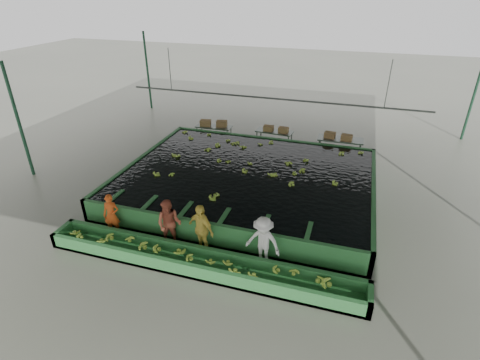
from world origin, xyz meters
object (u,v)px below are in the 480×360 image
(flotation_tank, at_px, (247,181))
(worker_c, at_px, (201,229))
(worker_a, at_px, (112,215))
(worker_d, at_px, (263,242))
(packing_table_right, at_px, (339,148))
(packing_table_mid, at_px, (274,139))
(packing_table_left, at_px, (214,134))
(box_stack_mid, at_px, (276,132))
(box_stack_right, at_px, (338,139))
(box_stack_left, at_px, (214,126))
(worker_b, at_px, (169,224))
(sorting_trough, at_px, (199,262))

(flotation_tank, height_order, worker_c, worker_c)
(worker_c, bearing_deg, worker_a, -156.89)
(worker_d, distance_m, packing_table_right, 9.08)
(worker_c, bearing_deg, packing_table_mid, 111.80)
(packing_table_left, distance_m, packing_table_right, 6.67)
(worker_a, distance_m, box_stack_mid, 9.90)
(worker_d, relative_size, box_stack_mid, 1.30)
(packing_table_right, bearing_deg, box_stack_mid, 174.76)
(worker_c, bearing_deg, box_stack_mid, 111.22)
(packing_table_mid, height_order, box_stack_mid, box_stack_mid)
(packing_table_mid, height_order, box_stack_right, box_stack_right)
(box_stack_right, bearing_deg, box_stack_left, 178.13)
(box_stack_right, bearing_deg, worker_a, -127.39)
(flotation_tank, xyz_separation_m, worker_d, (1.77, -4.30, 0.40))
(worker_b, relative_size, box_stack_left, 1.18)
(packing_table_right, relative_size, box_stack_left, 1.49)
(packing_table_mid, xyz_separation_m, box_stack_mid, (0.09, -0.09, 0.43))
(packing_table_mid, bearing_deg, flotation_tank, -89.71)
(worker_a, bearing_deg, box_stack_right, 39.70)
(sorting_trough, xyz_separation_m, packing_table_left, (-3.31, 9.85, 0.18))
(flotation_tank, xyz_separation_m, worker_b, (-1.34, -4.30, 0.40))
(worker_a, bearing_deg, box_stack_left, 75.86)
(flotation_tank, xyz_separation_m, sorting_trough, (0.00, -5.10, -0.20))
(flotation_tank, xyz_separation_m, packing_table_left, (-3.31, 4.75, -0.02))
(worker_d, distance_m, box_stack_right, 8.96)
(packing_table_right, bearing_deg, flotation_tank, -125.95)
(worker_c, relative_size, box_stack_mid, 1.36)
(box_stack_left, bearing_deg, worker_d, -60.64)
(box_stack_mid, bearing_deg, box_stack_right, -7.17)
(flotation_tank, relative_size, worker_a, 6.58)
(worker_b, bearing_deg, box_stack_mid, 72.43)
(worker_c, relative_size, packing_table_right, 0.81)
(worker_d, relative_size, box_stack_left, 1.17)
(worker_b, bearing_deg, sorting_trough, -39.78)
(flotation_tank, relative_size, box_stack_left, 6.92)
(worker_c, distance_m, packing_table_left, 9.56)
(worker_d, distance_m, box_stack_left, 10.38)
(sorting_trough, bearing_deg, box_stack_right, 71.43)
(worker_b, bearing_deg, packing_table_left, 93.37)
(packing_table_left, xyz_separation_m, packing_table_right, (6.67, -0.12, 0.06))
(worker_d, bearing_deg, box_stack_mid, 108.55)
(worker_b, distance_m, box_stack_right, 9.95)
(packing_table_left, relative_size, packing_table_mid, 1.01)
(worker_b, distance_m, worker_d, 3.11)
(worker_c, distance_m, worker_d, 2.01)
(packing_table_right, relative_size, box_stack_right, 1.63)
(worker_b, bearing_deg, packing_table_mid, 73.07)
(packing_table_left, distance_m, box_stack_right, 6.57)
(flotation_tank, xyz_separation_m, worker_c, (-0.24, -4.30, 0.43))
(worker_c, bearing_deg, packing_table_left, 131.85)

